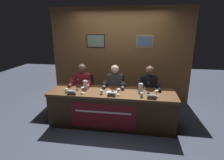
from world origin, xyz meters
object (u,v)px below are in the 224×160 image
water_cup_center (102,92)px  panelist_right (149,89)px  juice_glass_center (118,91)px  water_cup_right (142,95)px  microphone_right (148,90)px  chair_center (116,95)px  nameplate_right (152,97)px  chair_right (148,97)px  conference_table (111,104)px  nameplate_left (72,92)px  nameplate_center (112,94)px  water_pitcher_right_side (141,88)px  water_pitcher_left_side (85,85)px  panelist_center (114,87)px  juice_glass_right (157,92)px  juice_glass_left (83,89)px  panelist_left (82,85)px  water_cup_left (67,91)px  chair_left (85,93)px  document_stack_center (112,93)px  microphone_left (77,87)px  microphone_center (113,88)px

water_cup_center → panelist_right: size_ratio=0.07×
juice_glass_center → water_cup_right: bearing=-6.8°
microphone_right → panelist_right: bearing=85.5°
chair_center → juice_glass_center: 0.87m
nameplate_right → water_cup_right: 0.20m
chair_right → nameplate_right: bearing=-88.3°
conference_table → nameplate_left: nameplate_left is taller
nameplate_center → water_cup_center: (-0.22, 0.08, -0.00)m
water_pitcher_right_side → water_pitcher_left_side: bearing=179.0°
panelist_center → water_pitcher_right_side: panelist_center is taller
nameplate_right → juice_glass_right: 0.18m
chair_right → water_cup_right: size_ratio=10.76×
microphone_right → panelist_center: bearing=153.4°
juice_glass_left → juice_glass_right: size_ratio=1.00×
nameplate_center → juice_glass_right: (0.88, 0.12, 0.05)m
chair_center → water_pitcher_left_side: water_pitcher_left_side is taller
juice_glass_left → water_pitcher_left_side: 0.25m
nameplate_left → nameplate_right: size_ratio=1.07×
water_cup_center → water_pitcher_right_side: water_pitcher_right_side is taller
panelist_left → water_cup_center: bearing=-43.5°
water_pitcher_right_side → nameplate_center: bearing=-151.3°
water_cup_left → water_pitcher_left_side: bearing=39.2°
juice_glass_left → water_cup_center: (0.40, -0.00, -0.05)m
chair_center → panelist_right: size_ratio=0.74×
panelist_left → microphone_right: size_ratio=5.74×
conference_table → microphone_right: bearing=8.0°
chair_left → water_cup_right: chair_left is taller
conference_table → juice_glass_right: juice_glass_right is taller
chair_left → nameplate_center: 1.24m
chair_left → panelist_center: bearing=-14.2°
nameplate_left → water_pitcher_right_side: (1.38, 0.34, 0.05)m
juice_glass_right → water_pitcher_right_side: (-0.31, 0.19, 0.01)m
juice_glass_right → juice_glass_left: bearing=-178.6°
panelist_left → water_pitcher_right_side: size_ratio=5.91×
panelist_right → nameplate_right: size_ratio=7.08×
juice_glass_left → microphone_right: microphone_right is taller
panelist_center → water_pitcher_left_side: bearing=-151.4°
chair_right → water_pitcher_left_side: (-1.39, -0.53, 0.40)m
nameplate_center → nameplate_right: same height
chair_right → document_stack_center: size_ratio=3.92×
microphone_left → juice_glass_right: 1.68m
nameplate_left → panelist_center: 1.04m
nameplate_center → water_cup_center: bearing=159.3°
document_stack_center → conference_table: bearing=-147.4°
microphone_center → juice_glass_right: (0.89, -0.12, 0.01)m
nameplate_right → water_cup_right: size_ratio=2.06×
panelist_left → microphone_left: 0.42m
panelist_right → nameplate_right: 0.68m
nameplate_center → panelist_right: 1.00m
water_cup_left → juice_glass_center: size_ratio=0.69×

